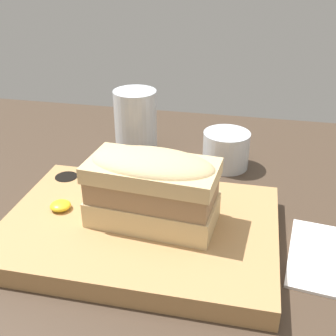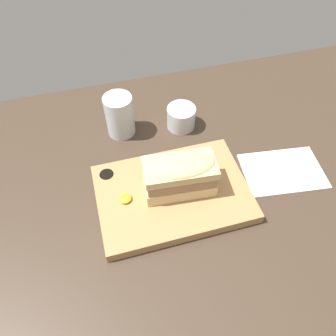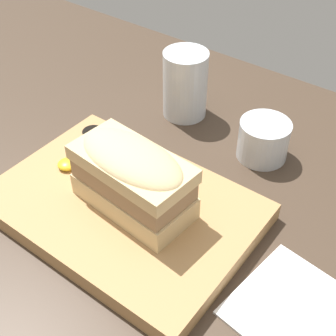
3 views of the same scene
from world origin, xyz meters
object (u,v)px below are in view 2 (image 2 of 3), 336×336
at_px(serving_board, 172,193).
at_px(napkin, 283,171).
at_px(water_glass, 120,118).
at_px(sandwich, 180,174).
at_px(wine_glass, 181,118).

relative_size(serving_board, napkin, 1.62).
xyz_separation_m(water_glass, napkin, (0.38, -0.26, -0.05)).
relative_size(sandwich, water_glass, 1.41).
bearing_deg(water_glass, wine_glass, -7.72).
height_order(serving_board, wine_glass, wine_glass).
distance_m(water_glass, napkin, 0.46).
xyz_separation_m(serving_board, sandwich, (0.02, 0.00, 0.07)).
height_order(wine_glass, napkin, wine_glass).
height_order(sandwich, napkin, sandwich).
distance_m(sandwich, water_glass, 0.27).
distance_m(serving_board, sandwich, 0.07).
xyz_separation_m(serving_board, water_glass, (-0.08, 0.26, 0.04)).
bearing_deg(water_glass, napkin, -34.51).
distance_m(serving_board, wine_glass, 0.25).
bearing_deg(serving_board, sandwich, 9.19).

